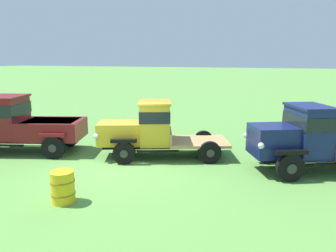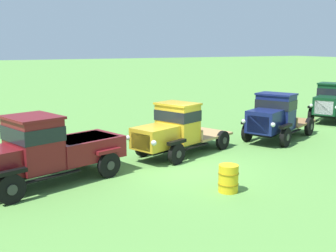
{
  "view_description": "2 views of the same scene",
  "coord_description": "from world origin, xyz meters",
  "px_view_note": "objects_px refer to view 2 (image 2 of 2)",
  "views": [
    {
      "loc": [
        5.28,
        -9.31,
        3.73
      ],
      "look_at": [
        0.73,
        2.99,
        1.0
      ],
      "focal_mm": 35.0,
      "sensor_mm": 36.0,
      "label": 1
    },
    {
      "loc": [
        -7.31,
        -12.83,
        4.43
      ],
      "look_at": [
        0.73,
        2.99,
        1.0
      ],
      "focal_mm": 45.0,
      "sensor_mm": 36.0,
      "label": 2
    }
  ],
  "objects_px": {
    "vintage_truck_second_in_line": "(44,149)",
    "vintage_truck_far_side": "(274,117)",
    "vintage_truck_midrow_center": "(175,129)",
    "vintage_truck_back_of_row": "(332,102)",
    "oil_drum_beside_row": "(228,178)"
  },
  "relations": [
    {
      "from": "vintage_truck_second_in_line",
      "to": "vintage_truck_far_side",
      "type": "relative_size",
      "value": 1.1
    },
    {
      "from": "vintage_truck_midrow_center",
      "to": "vintage_truck_back_of_row",
      "type": "height_order",
      "value": "vintage_truck_back_of_row"
    },
    {
      "from": "vintage_truck_far_side",
      "to": "oil_drum_beside_row",
      "type": "relative_size",
      "value": 6.06
    },
    {
      "from": "vintage_truck_back_of_row",
      "to": "oil_drum_beside_row",
      "type": "relative_size",
      "value": 5.79
    },
    {
      "from": "vintage_truck_second_in_line",
      "to": "vintage_truck_far_side",
      "type": "bearing_deg",
      "value": 8.03
    },
    {
      "from": "vintage_truck_midrow_center",
      "to": "vintage_truck_far_side",
      "type": "relative_size",
      "value": 1.01
    },
    {
      "from": "vintage_truck_far_side",
      "to": "oil_drum_beside_row",
      "type": "distance_m",
      "value": 7.72
    },
    {
      "from": "vintage_truck_far_side",
      "to": "vintage_truck_back_of_row",
      "type": "height_order",
      "value": "vintage_truck_back_of_row"
    },
    {
      "from": "vintage_truck_midrow_center",
      "to": "oil_drum_beside_row",
      "type": "xyz_separation_m",
      "value": [
        -0.53,
        -4.53,
        -0.67
      ]
    },
    {
      "from": "vintage_truck_second_in_line",
      "to": "vintage_truck_far_side",
      "type": "xyz_separation_m",
      "value": [
        10.81,
        1.53,
        -0.0
      ]
    },
    {
      "from": "vintage_truck_midrow_center",
      "to": "vintage_truck_far_side",
      "type": "distance_m",
      "value": 5.44
    },
    {
      "from": "vintage_truck_midrow_center",
      "to": "vintage_truck_far_side",
      "type": "xyz_separation_m",
      "value": [
        5.43,
        0.31,
        0.05
      ]
    },
    {
      "from": "vintage_truck_second_in_line",
      "to": "vintage_truck_back_of_row",
      "type": "xyz_separation_m",
      "value": [
        17.2,
        3.91,
        0.03
      ]
    },
    {
      "from": "vintage_truck_midrow_center",
      "to": "vintage_truck_back_of_row",
      "type": "relative_size",
      "value": 1.06
    },
    {
      "from": "vintage_truck_second_in_line",
      "to": "vintage_truck_midrow_center",
      "type": "relative_size",
      "value": 1.09
    }
  ]
}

